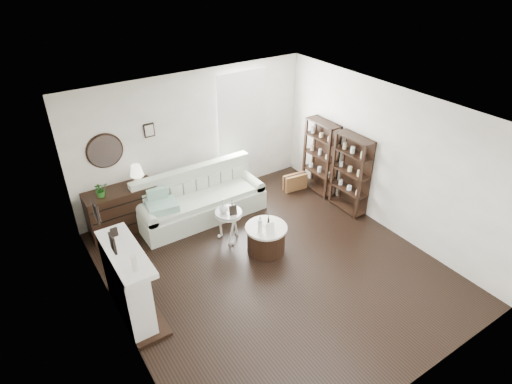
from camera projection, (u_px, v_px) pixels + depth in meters
room at (227, 120)px, 8.70m from camera, size 5.50×5.50×5.50m
fireplace at (129, 286)px, 6.09m from camera, size 0.50×1.40×1.84m
shelf_unit_far at (321, 157)px, 9.04m from camera, size 0.30×0.80×1.60m
shelf_unit_near at (351, 174)px, 8.40m from camera, size 0.30×0.80×1.60m
sofa at (200, 202)px, 8.43m from camera, size 2.50×0.87×0.97m
quilt at (162, 206)px, 7.83m from camera, size 0.61×0.52×0.14m
suitcase at (295, 182)px, 9.39m from camera, size 0.55×0.24×0.35m
dresser at (123, 210)px, 7.99m from camera, size 1.28×0.55×0.86m
table_lamp at (137, 175)px, 7.85m from camera, size 0.31×0.31×0.39m
potted_plant at (101, 190)px, 7.51m from camera, size 0.27×0.24×0.28m
drum_table at (266, 238)px, 7.51m from camera, size 0.73×0.73×0.51m
pedestal_table at (229, 214)px, 7.65m from camera, size 0.50×0.50×0.60m
eiffel_drum at (269, 219)px, 7.41m from camera, size 0.15×0.15×0.20m
bottle_drum at (260, 225)px, 7.15m from camera, size 0.08×0.08×0.33m
card_frame_drum at (270, 228)px, 7.18m from camera, size 0.16×0.08×0.20m
eiffel_ped at (232, 205)px, 7.65m from camera, size 0.11×0.11×0.17m
flask_ped at (223, 206)px, 7.53m from camera, size 0.15×0.15×0.28m
card_frame_ped at (233, 210)px, 7.50m from camera, size 0.15×0.08×0.18m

